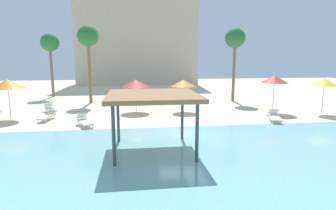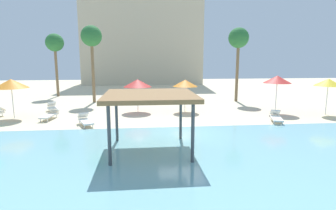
{
  "view_description": "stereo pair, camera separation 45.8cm",
  "coord_description": "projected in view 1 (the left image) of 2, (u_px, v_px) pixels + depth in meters",
  "views": [
    {
      "loc": [
        -2.62,
        -14.03,
        4.08
      ],
      "look_at": [
        -0.54,
        2.0,
        1.3
      ],
      "focal_mm": 28.79,
      "sensor_mm": 36.0,
      "label": 1
    },
    {
      "loc": [
        -2.16,
        -14.08,
        4.08
      ],
      "look_at": [
        -0.54,
        2.0,
        1.3
      ],
      "focal_mm": 28.79,
      "sensor_mm": 36.0,
      "label": 2
    }
  ],
  "objects": [
    {
      "name": "hotel_block_0",
      "position": [
        137.0,
        33.0,
        46.05
      ],
      "size": [
        18.97,
        11.15,
        16.82
      ],
      "primitive_type": "cube",
      "color": "beige",
      "rests_on": "ground"
    },
    {
      "name": "lounge_chair_1",
      "position": [
        84.0,
        121.0,
        16.55
      ],
      "size": [
        1.3,
        1.98,
        0.74
      ],
      "rotation": [
        0.0,
        0.0,
        -1.16
      ],
      "color": "white",
      "rests_on": "ground"
    },
    {
      "name": "beach_umbrella_red_0",
      "position": [
        275.0,
        79.0,
        20.44
      ],
      "size": [
        2.04,
        2.04,
        2.84
      ],
      "color": "silver",
      "rests_on": "ground"
    },
    {
      "name": "beach_umbrella_red_1",
      "position": [
        136.0,
        83.0,
        20.75
      ],
      "size": [
        2.17,
        2.17,
        2.52
      ],
      "color": "silver",
      "rests_on": "ground"
    },
    {
      "name": "beach_umbrella_orange_5",
      "position": [
        8.0,
        84.0,
        18.01
      ],
      "size": [
        2.25,
        2.25,
        2.73
      ],
      "color": "silver",
      "rests_on": "ground"
    },
    {
      "name": "beach_umbrella_orange_2",
      "position": [
        183.0,
        83.0,
        20.93
      ],
      "size": [
        1.93,
        1.93,
        2.48
      ],
      "color": "silver",
      "rests_on": "ground"
    },
    {
      "name": "lounge_chair_3",
      "position": [
        50.0,
        108.0,
        20.7
      ],
      "size": [
        1.36,
        1.97,
        0.74
      ],
      "rotation": [
        0.0,
        0.0,
        -1.13
      ],
      "color": "white",
      "rests_on": "ground"
    },
    {
      "name": "lounge_chair_4",
      "position": [
        275.0,
        116.0,
        17.78
      ],
      "size": [
        1.18,
        1.99,
        0.74
      ],
      "rotation": [
        0.0,
        0.0,
        -1.9
      ],
      "color": "white",
      "rests_on": "ground"
    },
    {
      "name": "shade_pavilion",
      "position": [
        153.0,
        98.0,
        11.66
      ],
      "size": [
        3.9,
        3.9,
        2.6
      ],
      "color": "#42474C",
      "rests_on": "ground"
    },
    {
      "name": "ground_plane",
      "position": [
        182.0,
        134.0,
        14.74
      ],
      "size": [
        80.0,
        80.0,
        0.0
      ],
      "primitive_type": "plane",
      "color": "beige"
    },
    {
      "name": "lounge_chair_0",
      "position": [
        48.0,
        115.0,
        18.19
      ],
      "size": [
        0.8,
        1.95,
        0.74
      ],
      "rotation": [
        0.0,
        0.0,
        -1.68
      ],
      "color": "white",
      "rests_on": "ground"
    },
    {
      "name": "palm_tree_2",
      "position": [
        88.0,
        38.0,
        24.36
      ],
      "size": [
        1.9,
        1.9,
        7.08
      ],
      "color": "brown",
      "rests_on": "ground"
    },
    {
      "name": "beach_umbrella_yellow_3",
      "position": [
        324.0,
        82.0,
        19.87
      ],
      "size": [
        1.93,
        1.93,
        2.66
      ],
      "color": "silver",
      "rests_on": "ground"
    },
    {
      "name": "palm_tree_1",
      "position": [
        50.0,
        44.0,
        28.45
      ],
      "size": [
        1.9,
        1.9,
        6.74
      ],
      "color": "brown",
      "rests_on": "ground"
    },
    {
      "name": "lagoon_water",
      "position": [
        209.0,
        174.0,
        9.6
      ],
      "size": [
        44.0,
        13.5,
        0.04
      ],
      "primitive_type": "cube",
      "color": "#7AB7C1",
      "rests_on": "ground"
    },
    {
      "name": "palm_tree_0",
      "position": [
        235.0,
        40.0,
        25.43
      ],
      "size": [
        1.9,
        1.9,
        6.97
      ],
      "color": "brown",
      "rests_on": "ground"
    }
  ]
}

